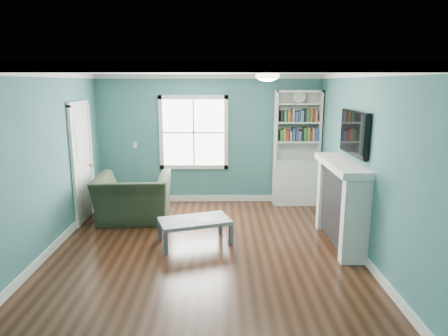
{
  "coord_description": "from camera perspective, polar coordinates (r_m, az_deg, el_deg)",
  "views": [
    {
      "loc": [
        0.24,
        -5.59,
        2.45
      ],
      "look_at": [
        0.3,
        0.4,
        1.16
      ],
      "focal_mm": 32.0,
      "sensor_mm": 36.0,
      "label": 1
    }
  ],
  "objects": [
    {
      "name": "tv",
      "position": [
        6.15,
        18.09,
        4.79
      ],
      "size": [
        0.06,
        1.1,
        0.65
      ],
      "primitive_type": "cube",
      "color": "black",
      "rests_on": "fireplace"
    },
    {
      "name": "ceiling_fixture",
      "position": [
        5.73,
        6.23,
        13.07
      ],
      "size": [
        0.38,
        0.38,
        0.15
      ],
      "color": "white",
      "rests_on": "room_walls"
    },
    {
      "name": "room_walls",
      "position": [
        5.66,
        -2.98,
        3.31
      ],
      "size": [
        5.0,
        5.0,
        5.0
      ],
      "color": "#3C6E75",
      "rests_on": "ground"
    },
    {
      "name": "floor",
      "position": [
        6.11,
        -2.82,
        -11.52
      ],
      "size": [
        5.0,
        5.0,
        0.0
      ],
      "primitive_type": "plane",
      "color": "black",
      "rests_on": "ground"
    },
    {
      "name": "recliner",
      "position": [
        7.32,
        -12.88,
        -3.15
      ],
      "size": [
        1.31,
        0.89,
        1.12
      ],
      "primitive_type": "imported",
      "rotation": [
        0.0,
        0.0,
        -3.1
      ],
      "color": "black",
      "rests_on": "ground"
    },
    {
      "name": "window",
      "position": [
        8.15,
        -4.35,
        5.07
      ],
      "size": [
        1.4,
        0.06,
        1.5
      ],
      "color": "white",
      "rests_on": "room_walls"
    },
    {
      "name": "bookshelf",
      "position": [
        8.18,
        10.25,
        1.19
      ],
      "size": [
        0.9,
        0.35,
        2.31
      ],
      "color": "silver",
      "rests_on": "ground"
    },
    {
      "name": "paper_sheet",
      "position": [
        6.19,
        -2.88,
        -7.33
      ],
      "size": [
        0.28,
        0.32,
        0.0
      ],
      "primitive_type": "cube",
      "rotation": [
        0.0,
        0.0,
        0.28
      ],
      "color": "white",
      "rests_on": "coffee_table"
    },
    {
      "name": "trim",
      "position": [
        5.72,
        -2.95,
        -0.1
      ],
      "size": [
        4.5,
        5.0,
        2.6
      ],
      "color": "white",
      "rests_on": "ground"
    },
    {
      "name": "light_switch",
      "position": [
        8.35,
        -12.58,
        3.25
      ],
      "size": [
        0.08,
        0.01,
        0.12
      ],
      "primitive_type": "cube",
      "color": "white",
      "rests_on": "room_walls"
    },
    {
      "name": "fireplace",
      "position": [
        6.34,
        16.41,
        -5.0
      ],
      "size": [
        0.44,
        1.58,
        1.3
      ],
      "color": "black",
      "rests_on": "ground"
    },
    {
      "name": "door",
      "position": [
        7.54,
        -19.61,
        0.91
      ],
      "size": [
        0.12,
        0.98,
        2.17
      ],
      "color": "silver",
      "rests_on": "ground"
    },
    {
      "name": "coffee_table",
      "position": [
        6.22,
        -4.23,
        -7.77
      ],
      "size": [
        1.19,
        0.88,
        0.39
      ],
      "rotation": [
        0.0,
        0.0,
        0.31
      ],
      "color": "#484F57",
      "rests_on": "ground"
    }
  ]
}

